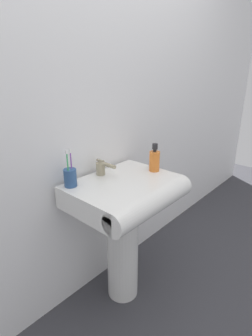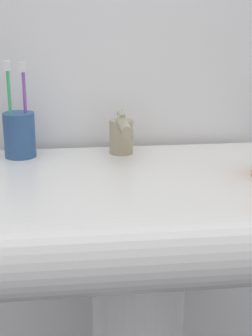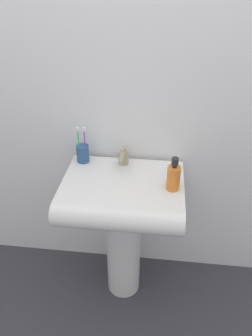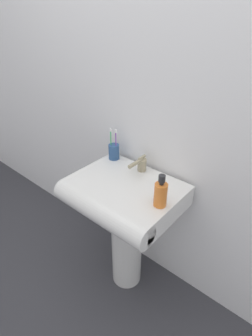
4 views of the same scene
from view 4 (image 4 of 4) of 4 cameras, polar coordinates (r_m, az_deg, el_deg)
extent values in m
plane|color=#38383D|center=(1.98, 0.15, -22.47)|extent=(6.00, 6.00, 0.00)
cube|color=white|center=(1.42, 7.05, 14.98)|extent=(5.00, 0.05, 2.40)
cylinder|color=white|center=(1.72, 0.17, -15.87)|extent=(0.19, 0.19, 0.67)
cube|color=white|center=(1.45, 0.19, -5.19)|extent=(0.59, 0.42, 0.12)
cylinder|color=white|center=(1.33, -5.67, -9.25)|extent=(0.59, 0.12, 0.12)
cylinder|color=tan|center=(1.51, 3.49, 0.73)|extent=(0.05, 0.05, 0.07)
cylinder|color=tan|center=(1.45, 2.15, 1.10)|extent=(0.02, 0.12, 0.02)
cube|color=tan|center=(1.48, 3.55, 2.35)|extent=(0.01, 0.06, 0.01)
cylinder|color=#2D5184|center=(1.62, -2.64, 3.55)|extent=(0.07, 0.07, 0.09)
cylinder|color=#3FB266|center=(1.60, -3.28, 5.24)|extent=(0.01, 0.01, 0.17)
cube|color=white|center=(1.56, -3.39, 8.31)|extent=(0.01, 0.01, 0.02)
cylinder|color=purple|center=(1.59, -2.21, 5.01)|extent=(0.01, 0.01, 0.16)
cube|color=white|center=(1.55, -2.28, 8.02)|extent=(0.01, 0.01, 0.02)
cylinder|color=orange|center=(1.24, 7.52, -5.82)|extent=(0.06, 0.06, 0.12)
cylinder|color=#262628|center=(1.20, 7.74, -3.25)|extent=(0.02, 0.02, 0.01)
cylinder|color=#262628|center=(1.19, 7.83, -2.29)|extent=(0.03, 0.03, 0.03)
camera|label=1|loc=(1.74, -51.05, 12.65)|focal=28.00mm
camera|label=2|loc=(1.01, -43.65, -7.97)|focal=55.00mm
camera|label=3|loc=(0.72, -90.60, 10.65)|focal=35.00mm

